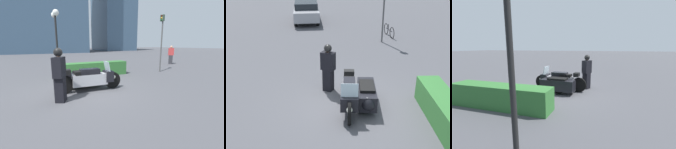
# 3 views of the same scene
# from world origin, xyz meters

# --- Properties ---
(ground_plane) EXTENTS (160.00, 160.00, 0.00)m
(ground_plane) POSITION_xyz_m (0.00, 0.00, 0.00)
(ground_plane) COLOR #4C4C51
(police_motorcycle) EXTENTS (2.71, 1.23, 1.18)m
(police_motorcycle) POSITION_xyz_m (0.22, 0.09, 0.48)
(police_motorcycle) COLOR black
(police_motorcycle) RESTS_ON ground
(officer_rider) EXTENTS (0.48, 0.56, 1.77)m
(officer_rider) POSITION_xyz_m (-1.08, -0.89, 0.93)
(officer_rider) COLOR black
(officer_rider) RESTS_ON ground
(hedge_bush_curbside) EXTENTS (3.84, 0.75, 0.83)m
(hedge_bush_curbside) POSITION_xyz_m (1.50, 2.51, 0.41)
(hedge_bush_curbside) COLOR #337033
(hedge_bush_curbside) RESTS_ON ground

